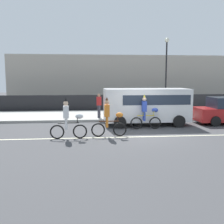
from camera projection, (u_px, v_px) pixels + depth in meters
ground_plane at (144, 134)px, 13.11m from camera, size 80.00×80.00×0.00m
road_centre_line at (147, 137)px, 12.62m from camera, size 36.00×0.14×0.01m
sidewalk_curb at (126, 115)px, 19.52m from camera, size 60.00×5.00×0.15m
fence_line at (121, 103)px, 22.30m from camera, size 40.00×0.08×1.40m
building_backdrop at (139, 80)px, 30.85m from camera, size 28.00×8.00×5.13m
parade_cyclist_zebra at (69, 121)px, 12.09m from camera, size 1.72×0.50×1.92m
parade_cyclist_orange at (109, 119)px, 12.55m from camera, size 1.72×0.50×1.92m
parade_cyclist_cobalt at (146, 114)px, 14.42m from camera, size 1.72×0.50×1.92m
parked_van_white at (147, 104)px, 15.68m from camera, size 5.00×2.22×2.18m
street_lamp_post at (166, 63)px, 21.16m from camera, size 0.36×0.36×5.86m
pedestrian_onlooker at (99, 105)px, 17.48m from camera, size 0.32×0.20×1.62m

